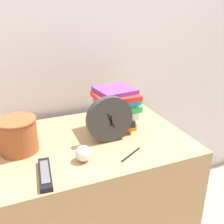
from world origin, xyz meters
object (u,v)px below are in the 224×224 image
at_px(basket, 17,134).
at_px(book_stack, 116,109).
at_px(tv_remote, 45,174).
at_px(desk_clock, 110,119).
at_px(pen, 131,154).
at_px(crumpled_paper_ball, 83,153).

bearing_deg(basket, book_stack, 3.75).
bearing_deg(tv_remote, desk_clock, 26.23).
height_order(desk_clock, pen, desk_clock).
distance_m(desk_clock, crumpled_paper_ball, 0.21).
distance_m(desk_clock, pen, 0.19).
height_order(book_stack, tv_remote, book_stack).
distance_m(desk_clock, basket, 0.41).
height_order(basket, crumpled_paper_ball, basket).
height_order(basket, pen, basket).
height_order(tv_remote, pen, tv_remote).
bearing_deg(basket, crumpled_paper_ball, -38.12).
relative_size(desk_clock, tv_remote, 1.10).
xyz_separation_m(book_stack, tv_remote, (-0.40, -0.26, -0.10)).
bearing_deg(tv_remote, basket, 107.28).
height_order(book_stack, pen, book_stack).
bearing_deg(desk_clock, pen, -76.61).
bearing_deg(basket, desk_clock, -10.05).
distance_m(desk_clock, tv_remote, 0.38).
bearing_deg(desk_clock, basket, 169.95).
bearing_deg(desk_clock, tv_remote, -153.77).
distance_m(book_stack, crumpled_paper_ball, 0.33).
bearing_deg(crumpled_paper_ball, desk_clock, 35.02).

